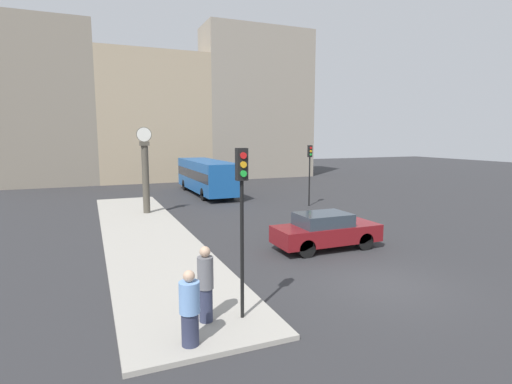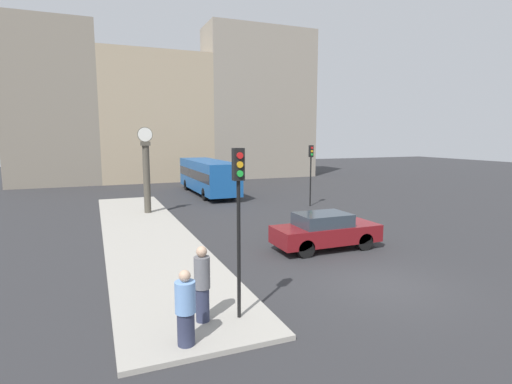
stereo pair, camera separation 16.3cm
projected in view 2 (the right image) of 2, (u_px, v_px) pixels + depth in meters
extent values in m
plane|color=#2D2D30|center=(382.00, 285.00, 12.30)|extent=(120.00, 120.00, 0.00)
cube|color=#A39E93|center=(146.00, 234.00, 18.47)|extent=(3.79, 22.34, 0.12)
cube|color=gray|center=(51.00, 104.00, 36.65)|extent=(7.93, 5.00, 14.86)
cube|color=tan|center=(156.00, 118.00, 40.31)|extent=(10.81, 5.00, 12.70)
cube|color=gray|center=(259.00, 105.00, 44.32)|extent=(11.84, 5.00, 16.04)
cube|color=maroon|center=(326.00, 233.00, 16.13)|extent=(4.34, 1.71, 0.68)
cube|color=#2D3842|center=(323.00, 219.00, 15.99)|extent=(2.08, 1.54, 0.50)
cylinder|color=black|center=(343.00, 233.00, 17.36)|extent=(0.70, 0.22, 0.70)
cylinder|color=black|center=(364.00, 242.00, 16.00)|extent=(0.70, 0.22, 0.70)
cylinder|color=black|center=(288.00, 239.00, 16.35)|extent=(0.70, 0.22, 0.70)
cylinder|color=black|center=(306.00, 249.00, 14.99)|extent=(0.70, 0.22, 0.70)
cube|color=#195199|center=(208.00, 175.00, 31.30)|extent=(2.38, 9.64, 2.28)
cube|color=#1E232D|center=(208.00, 173.00, 31.28)|extent=(2.41, 9.44, 0.69)
cylinder|color=black|center=(211.00, 184.00, 34.58)|extent=(0.28, 0.90, 0.90)
cylinder|color=black|center=(187.00, 185.00, 33.79)|extent=(0.28, 0.90, 0.90)
cylinder|color=black|center=(233.00, 193.00, 29.10)|extent=(0.28, 0.90, 0.90)
cylinder|color=black|center=(205.00, 194.00, 28.32)|extent=(0.28, 0.90, 0.90)
cylinder|color=black|center=(239.00, 250.00, 9.60)|extent=(0.09, 0.09, 3.39)
cube|color=black|center=(238.00, 164.00, 9.31)|extent=(0.26, 0.20, 0.76)
cylinder|color=red|center=(240.00, 156.00, 9.17)|extent=(0.15, 0.04, 0.15)
cylinder|color=orange|center=(240.00, 165.00, 9.20)|extent=(0.15, 0.04, 0.15)
cylinder|color=green|center=(240.00, 174.00, 9.23)|extent=(0.15, 0.04, 0.15)
cylinder|color=black|center=(310.00, 182.00, 25.96)|extent=(0.09, 0.09, 3.20)
cube|color=black|center=(311.00, 151.00, 25.68)|extent=(0.26, 0.20, 0.76)
cylinder|color=red|center=(312.00, 148.00, 25.54)|extent=(0.15, 0.04, 0.15)
cylinder|color=orange|center=(312.00, 151.00, 25.57)|extent=(0.15, 0.04, 0.15)
cylinder|color=green|center=(312.00, 154.00, 25.60)|extent=(0.15, 0.04, 0.15)
cylinder|color=#4C473D|center=(147.00, 179.00, 23.00)|extent=(0.39, 0.39, 3.88)
cube|color=#4C473D|center=(145.00, 144.00, 22.71)|extent=(0.51, 0.51, 0.23)
cylinder|color=#4C473D|center=(145.00, 135.00, 22.64)|extent=(0.85, 0.04, 0.85)
cylinder|color=white|center=(145.00, 135.00, 22.64)|extent=(0.79, 0.06, 0.79)
cylinder|color=#2D334C|center=(203.00, 304.00, 9.58)|extent=(0.33, 0.33, 0.83)
cylinder|color=slate|center=(202.00, 273.00, 9.47)|extent=(0.38, 0.38, 0.77)
sphere|color=tan|center=(202.00, 252.00, 9.40)|extent=(0.26, 0.26, 0.26)
cylinder|color=#2D334C|center=(186.00, 328.00, 8.49)|extent=(0.37, 0.37, 0.73)
cylinder|color=#729ED8|center=(185.00, 297.00, 8.39)|extent=(0.44, 0.44, 0.68)
sphere|color=tan|center=(185.00, 276.00, 8.33)|extent=(0.25, 0.25, 0.25)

